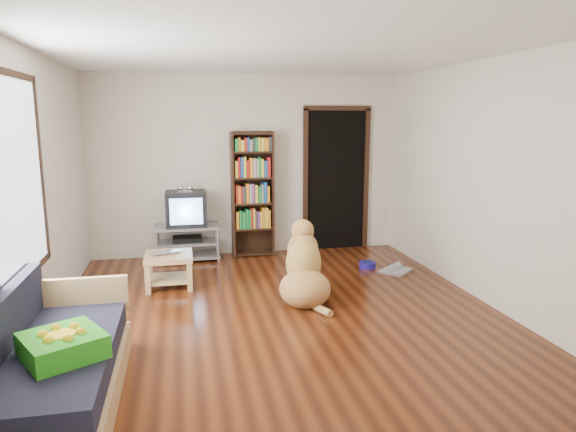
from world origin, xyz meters
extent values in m
plane|color=#53240E|center=(0.00, 0.00, 0.00)|extent=(5.00, 5.00, 0.00)
plane|color=white|center=(0.00, 0.00, 2.60)|extent=(5.00, 5.00, 0.00)
plane|color=beige|center=(0.00, 2.50, 1.30)|extent=(4.50, 0.00, 4.50)
plane|color=beige|center=(0.00, -2.50, 1.30)|extent=(4.50, 0.00, 4.50)
plane|color=beige|center=(-2.25, 0.00, 1.30)|extent=(0.00, 5.00, 5.00)
plane|color=beige|center=(2.25, 0.00, 1.30)|extent=(0.00, 5.00, 5.00)
cube|color=green|center=(-1.75, -1.56, 0.50)|extent=(0.64, 0.64, 0.16)
imported|color=silver|center=(-1.13, 1.04, 0.41)|extent=(0.41, 0.34, 0.03)
cylinder|color=#211593|center=(1.46, 1.34, 0.04)|extent=(0.22, 0.22, 0.08)
cube|color=#9F9F9F|center=(1.76, 1.09, 0.01)|extent=(0.51, 0.50, 0.03)
cube|color=white|center=(-2.23, -0.50, 1.50)|extent=(0.02, 1.30, 1.60)
cube|color=black|center=(-2.23, -0.50, 2.32)|extent=(0.03, 1.42, 0.06)
cube|color=black|center=(-2.23, -0.50, 0.68)|extent=(0.03, 1.42, 0.06)
cube|color=black|center=(-2.23, 0.20, 1.50)|extent=(0.03, 0.06, 1.70)
cube|color=black|center=(1.35, 2.48, 1.05)|extent=(0.90, 0.02, 2.10)
cube|color=black|center=(0.87, 2.47, 1.05)|extent=(0.07, 0.05, 2.14)
cube|color=black|center=(1.83, 2.47, 1.05)|extent=(0.07, 0.05, 2.14)
cube|color=black|center=(1.35, 2.47, 2.13)|extent=(1.03, 0.05, 0.07)
cube|color=#99999E|center=(-0.90, 2.25, 0.48)|extent=(0.90, 0.45, 0.04)
cube|color=#99999E|center=(-0.90, 2.25, 0.25)|extent=(0.86, 0.42, 0.03)
cube|color=#99999E|center=(-0.90, 2.25, 0.06)|extent=(0.90, 0.45, 0.04)
cylinder|color=#99999E|center=(-1.32, 2.05, 0.25)|extent=(0.04, 0.04, 0.50)
cylinder|color=#99999E|center=(-0.48, 2.05, 0.25)|extent=(0.04, 0.04, 0.50)
cylinder|color=#99999E|center=(-1.32, 2.45, 0.25)|extent=(0.04, 0.04, 0.50)
cylinder|color=#99999E|center=(-0.48, 2.45, 0.25)|extent=(0.04, 0.04, 0.50)
cube|color=black|center=(-0.90, 2.25, 0.30)|extent=(0.40, 0.30, 0.07)
cube|color=black|center=(-0.90, 2.25, 0.74)|extent=(0.55, 0.48, 0.48)
cube|color=black|center=(-0.90, 2.45, 0.74)|extent=(0.40, 0.14, 0.36)
cube|color=#8CBFF2|center=(-0.90, 2.00, 0.74)|extent=(0.44, 0.02, 0.36)
cube|color=silver|center=(-0.90, 2.20, 0.99)|extent=(0.20, 0.07, 0.02)
sphere|color=silver|center=(-0.96, 2.20, 1.04)|extent=(0.09, 0.09, 0.09)
sphere|color=silver|center=(-0.84, 2.20, 1.04)|extent=(0.09, 0.09, 0.09)
cube|color=black|center=(-0.23, 2.34, 0.90)|extent=(0.03, 0.30, 1.80)
cube|color=black|center=(0.34, 2.34, 0.90)|extent=(0.03, 0.30, 1.80)
cube|color=black|center=(0.05, 2.48, 0.90)|extent=(0.60, 0.02, 1.80)
cube|color=black|center=(0.05, 2.34, 0.03)|extent=(0.56, 0.28, 0.02)
cube|color=black|center=(0.05, 2.34, 0.40)|extent=(0.56, 0.28, 0.03)
cube|color=black|center=(0.05, 2.34, 0.77)|extent=(0.56, 0.28, 0.02)
cube|color=black|center=(0.05, 2.34, 1.14)|extent=(0.56, 0.28, 0.02)
cube|color=black|center=(0.05, 2.34, 1.51)|extent=(0.56, 0.28, 0.02)
cube|color=black|center=(0.05, 2.34, 1.77)|extent=(0.56, 0.28, 0.02)
cube|color=tan|center=(-1.83, -1.40, 0.11)|extent=(0.80, 1.80, 0.22)
cube|color=#1E1E2D|center=(-1.83, -1.40, 0.33)|extent=(0.74, 1.74, 0.18)
cube|color=#1E1E2D|center=(-2.17, -1.40, 0.60)|extent=(0.12, 1.74, 0.40)
cube|color=tan|center=(-1.83, -0.54, 0.50)|extent=(0.80, 0.06, 0.30)
cube|color=tan|center=(-1.13, 1.07, 0.37)|extent=(0.55, 0.55, 0.06)
cube|color=tan|center=(-1.13, 1.07, 0.10)|extent=(0.45, 0.45, 0.03)
cube|color=tan|center=(-1.36, 0.84, 0.17)|extent=(0.06, 0.06, 0.34)
cube|color=tan|center=(-0.89, 0.84, 0.17)|extent=(0.06, 0.06, 0.34)
cube|color=tan|center=(-1.36, 1.31, 0.17)|extent=(0.06, 0.06, 0.34)
cube|color=tan|center=(-0.89, 1.31, 0.17)|extent=(0.06, 0.06, 0.34)
ellipsoid|color=#B67B46|center=(0.32, 0.18, 0.17)|extent=(0.64, 0.68, 0.41)
ellipsoid|color=tan|center=(0.35, 0.39, 0.39)|extent=(0.46, 0.50, 0.54)
ellipsoid|color=#B37E44|center=(0.37, 0.50, 0.53)|extent=(0.40, 0.37, 0.39)
ellipsoid|color=#B98947|center=(0.38, 0.57, 0.73)|extent=(0.29, 0.32, 0.24)
ellipsoid|color=#C27B4A|center=(0.40, 0.70, 0.71)|extent=(0.14, 0.22, 0.10)
sphere|color=black|center=(0.41, 0.79, 0.71)|extent=(0.05, 0.05, 0.05)
ellipsoid|color=#B58145|center=(0.28, 0.54, 0.72)|extent=(0.07, 0.09, 0.16)
ellipsoid|color=tan|center=(0.46, 0.51, 0.72)|extent=(0.07, 0.09, 0.16)
cylinder|color=tan|center=(0.30, 0.62, 0.22)|extent=(0.11, 0.15, 0.45)
cylinder|color=#B67946|center=(0.47, 0.60, 0.22)|extent=(0.11, 0.15, 0.45)
sphere|color=tan|center=(0.31, 0.68, 0.02)|extent=(0.11, 0.11, 0.11)
sphere|color=tan|center=(0.48, 0.65, 0.02)|extent=(0.11, 0.11, 0.11)
cylinder|color=#C4874B|center=(0.41, -0.08, 0.03)|extent=(0.21, 0.39, 0.09)
camera|label=1|loc=(-0.94, -4.96, 1.96)|focal=32.00mm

